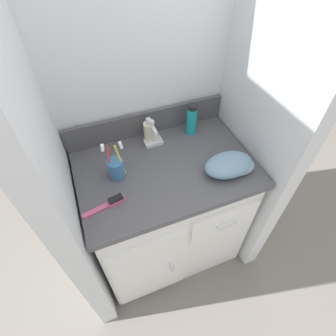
% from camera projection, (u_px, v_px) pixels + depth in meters
% --- Properties ---
extents(ground_plane, '(6.00, 6.00, 0.00)m').
position_uv_depth(ground_plane, '(167.00, 244.00, 1.78)').
color(ground_plane, slate).
extents(wall_back, '(0.99, 0.08, 2.20)m').
position_uv_depth(wall_back, '(139.00, 68.00, 1.17)').
color(wall_back, silver).
rests_on(wall_back, ground_plane).
extents(wall_left, '(0.08, 0.62, 2.20)m').
position_uv_depth(wall_left, '(35.00, 137.00, 0.85)').
color(wall_left, silver).
rests_on(wall_left, ground_plane).
extents(wall_right, '(0.08, 0.62, 2.20)m').
position_uv_depth(wall_right, '(269.00, 84.00, 1.08)').
color(wall_right, silver).
rests_on(wall_right, ground_plane).
extents(vanity, '(0.81, 0.56, 0.78)m').
position_uv_depth(vanity, '(166.00, 212.00, 1.48)').
color(vanity, white).
rests_on(vanity, ground_plane).
extents(backsplash, '(0.81, 0.02, 0.13)m').
position_uv_depth(backsplash, '(147.00, 123.00, 1.32)').
color(backsplash, '#4C4C51').
rests_on(backsplash, vanity).
extents(sink_faucet, '(0.09, 0.09, 0.14)m').
position_uv_depth(sink_faucet, '(153.00, 136.00, 1.28)').
color(sink_faucet, silver).
rests_on(sink_faucet, vanity).
extents(toothbrush_cup, '(0.09, 0.07, 0.19)m').
position_uv_depth(toothbrush_cup, '(116.00, 168.00, 1.13)').
color(toothbrush_cup, teal).
rests_on(toothbrush_cup, vanity).
extents(soap_dispenser, '(0.05, 0.06, 0.15)m').
position_uv_depth(soap_dispenser, '(149.00, 132.00, 1.28)').
color(soap_dispenser, beige).
rests_on(soap_dispenser, vanity).
extents(shaving_cream_can, '(0.05, 0.05, 0.17)m').
position_uv_depth(shaving_cream_can, '(192.00, 119.00, 1.31)').
color(shaving_cream_can, teal).
rests_on(shaving_cream_can, vanity).
extents(hairbrush, '(0.18, 0.06, 0.03)m').
position_uv_depth(hairbrush, '(110.00, 203.00, 1.06)').
color(hairbrush, '#C1517F').
rests_on(hairbrush, vanity).
extents(hand_towel, '(0.23, 0.15, 0.08)m').
position_uv_depth(hand_towel, '(231.00, 165.00, 1.16)').
color(hand_towel, '#6B8EA8').
rests_on(hand_towel, vanity).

